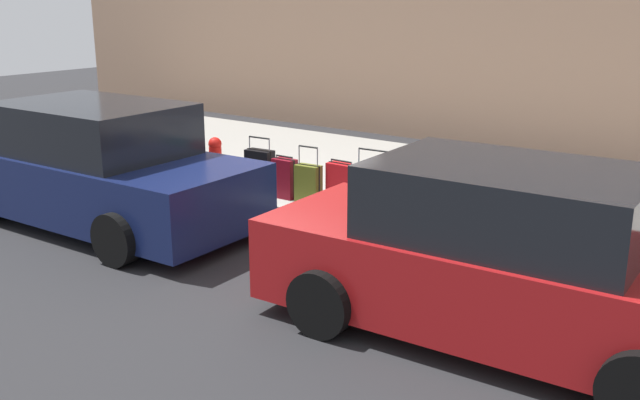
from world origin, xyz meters
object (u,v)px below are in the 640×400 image
suitcase_black_2 (486,216)px  parked_car_red_0 (504,260)px  suitcase_teal_5 (372,191)px  suitcase_silver_4 (407,198)px  bollard_post (178,156)px  suitcase_red_6 (341,185)px  suitcase_olive_0 (562,221)px  suitcase_navy_3 (444,208)px  suitcase_maroon_8 (285,178)px  parked_car_navy_1 (95,168)px  suitcase_olive_7 (308,184)px  suitcase_maroon_1 (520,218)px  suitcase_black_9 (260,171)px  fire_hydrant (216,159)px

suitcase_black_2 → parked_car_red_0: parked_car_red_0 is taller
suitcase_teal_5 → suitcase_silver_4: bearing=174.7°
suitcase_silver_4 → bollard_post: (4.20, 0.12, 0.02)m
suitcase_red_6 → bollard_post: size_ratio=0.95×
suitcase_olive_0 → suitcase_navy_3: (1.45, 0.11, -0.07)m
suitcase_maroon_8 → parked_car_navy_1: (1.54, 2.14, 0.34)m
suitcase_teal_5 → suitcase_olive_7: bearing=5.6°
suitcase_maroon_1 → bollard_post: size_ratio=1.27×
suitcase_navy_3 → parked_car_red_0: bearing=127.8°
suitcase_maroon_8 → suitcase_red_6: bearing=-172.9°
suitcase_black_2 → suitcase_silver_4: suitcase_black_2 is taller
bollard_post → suitcase_red_6: bearing=-176.2°
suitcase_navy_3 → suitcase_red_6: size_ratio=0.95×
suitcase_olive_7 → bollard_post: bearing=1.6°
suitcase_olive_0 → suitcase_black_2: suitcase_olive_0 is taller
suitcase_navy_3 → bollard_post: bearing=1.2°
suitcase_olive_0 → suitcase_navy_3: size_ratio=1.49×
suitcase_red_6 → suitcase_maroon_1: bearing=177.5°
suitcase_black_2 → suitcase_navy_3: size_ratio=1.21×
suitcase_black_2 → suitcase_black_9: bearing=1.9°
suitcase_teal_5 → fire_hydrant: size_ratio=1.24×
suitcase_navy_3 → suitcase_olive_7: 2.14m
suitcase_silver_4 → parked_car_navy_1: 4.20m
suitcase_olive_0 → suitcase_silver_4: bearing=2.7°
suitcase_maroon_8 → suitcase_olive_0: bearing=-178.2°
suitcase_silver_4 → fire_hydrant: (3.51, -0.03, 0.05)m
parked_car_red_0 → suitcase_black_2: bearing=-63.0°
suitcase_olive_7 → bollard_post: 2.61m
suitcase_red_6 → parked_car_red_0: parked_car_red_0 is taller
suitcase_maroon_8 → fire_hydrant: fire_hydrant is taller
suitcase_silver_4 → suitcase_maroon_8: bearing=0.9°
suitcase_silver_4 → suitcase_olive_0: bearing=-177.3°
suitcase_maroon_1 → suitcase_maroon_8: 3.59m
suitcase_silver_4 → suitcase_red_6: bearing=-4.4°
suitcase_black_2 → suitcase_maroon_8: bearing=2.2°
bollard_post → suitcase_olive_0: bearing=-178.1°
suitcase_silver_4 → suitcase_black_9: bearing=0.6°
suitcase_red_6 → suitcase_black_9: 1.41m
parked_car_red_0 → suitcase_olive_0: bearing=-84.5°
suitcase_navy_3 → suitcase_teal_5: size_ratio=0.72×
parked_car_red_0 → suitcase_maroon_8: bearing=-26.7°
suitcase_silver_4 → suitcase_olive_7: suitcase_olive_7 is taller
suitcase_black_9 → parked_car_navy_1: size_ratio=0.18×
suitcase_olive_0 → suitcase_navy_3: bearing=4.3°
suitcase_olive_0 → suitcase_silver_4: (2.01, 0.09, -0.04)m
suitcase_black_2 → suitcase_silver_4: size_ratio=1.08×
suitcase_navy_3 → fire_hydrant: (4.06, -0.05, 0.08)m
suitcase_red_6 → parked_car_navy_1: (2.47, 2.26, 0.32)m
suitcase_olive_7 → parked_car_navy_1: parked_car_navy_1 is taller
fire_hydrant → suitcase_navy_3: bearing=179.3°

